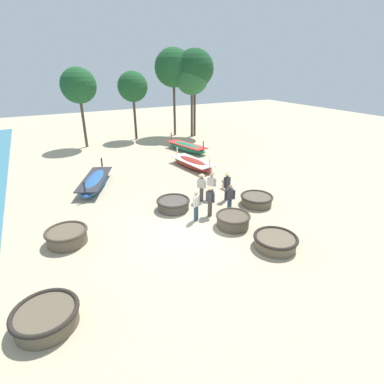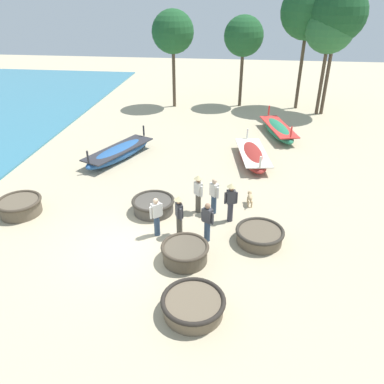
{
  "view_description": "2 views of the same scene",
  "coord_description": "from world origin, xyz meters",
  "px_view_note": "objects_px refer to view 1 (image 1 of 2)",
  "views": [
    {
      "loc": [
        -5.34,
        -10.65,
        7.17
      ],
      "look_at": [
        1.54,
        2.27,
        0.83
      ],
      "focal_mm": 28.0,
      "sensor_mm": 36.0,
      "label": 1
    },
    {
      "loc": [
        3.68,
        -10.55,
        8.2
      ],
      "look_at": [
        2.05,
        2.77,
        0.82
      ],
      "focal_mm": 35.0,
      "sensor_mm": 36.0,
      "label": 2
    }
  ],
  "objects_px": {
    "coracle_weathered": "(67,236)",
    "fisherman_standing_left": "(230,198)",
    "fisherman_hauling": "(196,205)",
    "fisherman_with_hat": "(202,185)",
    "coracle_center": "(173,204)",
    "fisherman_standing_right": "(227,184)",
    "long_boat_green_hull": "(95,182)",
    "coracle_far_right": "(46,317)",
    "coracle_far_left": "(275,241)",
    "long_boat_ochre_hull": "(186,147)",
    "tree_center": "(133,87)",
    "tree_right_mid": "(195,69)",
    "fisherman_crouching": "(212,185)",
    "tree_rightmost": "(78,86)",
    "coracle_front_right": "(257,200)",
    "long_boat_white_hull": "(192,163)",
    "fisherman_by_coracle": "(210,199)",
    "dog": "(225,183)",
    "coracle_upturned": "(233,220)",
    "tree_left_mid": "(174,68)",
    "tree_tall_back": "(192,78)"
  },
  "relations": [
    {
      "from": "fisherman_with_hat",
      "to": "tree_center",
      "type": "bearing_deg",
      "value": 84.56
    },
    {
      "from": "coracle_far_left",
      "to": "coracle_front_right",
      "type": "height_order",
      "value": "coracle_front_right"
    },
    {
      "from": "fisherman_hauling",
      "to": "dog",
      "type": "xyz_separation_m",
      "value": [
        3.47,
        2.66,
        -0.46
      ]
    },
    {
      "from": "coracle_upturned",
      "to": "fisherman_by_coracle",
      "type": "xyz_separation_m",
      "value": [
        -0.41,
        1.44,
        0.62
      ]
    },
    {
      "from": "tree_center",
      "to": "coracle_far_left",
      "type": "bearing_deg",
      "value": -92.88
    },
    {
      "from": "coracle_upturned",
      "to": "tree_rightmost",
      "type": "bearing_deg",
      "value": 100.41
    },
    {
      "from": "tree_rightmost",
      "to": "fisherman_standing_left",
      "type": "bearing_deg",
      "value": -76.83
    },
    {
      "from": "fisherman_standing_left",
      "to": "tree_left_mid",
      "type": "height_order",
      "value": "tree_left_mid"
    },
    {
      "from": "fisherman_with_hat",
      "to": "tree_rightmost",
      "type": "height_order",
      "value": "tree_rightmost"
    },
    {
      "from": "coracle_far_left",
      "to": "long_boat_ochre_hull",
      "type": "relative_size",
      "value": 0.39
    },
    {
      "from": "long_boat_white_hull",
      "to": "long_boat_green_hull",
      "type": "bearing_deg",
      "value": -175.82
    },
    {
      "from": "fisherman_by_coracle",
      "to": "fisherman_with_hat",
      "type": "xyz_separation_m",
      "value": [
        0.51,
        1.75,
        0.0
      ]
    },
    {
      "from": "coracle_far_left",
      "to": "coracle_center",
      "type": "distance_m",
      "value": 5.74
    },
    {
      "from": "fisherman_crouching",
      "to": "coracle_upturned",
      "type": "bearing_deg",
      "value": -103.22
    },
    {
      "from": "coracle_far_right",
      "to": "fisherman_standing_left",
      "type": "bearing_deg",
      "value": 21.39
    },
    {
      "from": "fisherman_by_coracle",
      "to": "tree_rightmost",
      "type": "bearing_deg",
      "value": 99.95
    },
    {
      "from": "coracle_weathered",
      "to": "fisherman_crouching",
      "type": "height_order",
      "value": "fisherman_crouching"
    },
    {
      "from": "coracle_far_left",
      "to": "fisherman_crouching",
      "type": "xyz_separation_m",
      "value": [
        0.19,
        5.46,
        0.54
      ]
    },
    {
      "from": "coracle_upturned",
      "to": "fisherman_crouching",
      "type": "distance_m",
      "value": 3.29
    },
    {
      "from": "coracle_front_right",
      "to": "long_boat_white_hull",
      "type": "height_order",
      "value": "long_boat_white_hull"
    },
    {
      "from": "tree_right_mid",
      "to": "tree_tall_back",
      "type": "height_order",
      "value": "tree_right_mid"
    },
    {
      "from": "fisherman_crouching",
      "to": "fisherman_by_coracle",
      "type": "xyz_separation_m",
      "value": [
        -1.15,
        -1.73,
        0.12
      ]
    },
    {
      "from": "coracle_far_right",
      "to": "tree_center",
      "type": "bearing_deg",
      "value": 65.35
    },
    {
      "from": "coracle_weathered",
      "to": "fisherman_standing_left",
      "type": "distance_m",
      "value": 7.84
    },
    {
      "from": "fisherman_hauling",
      "to": "fisherman_with_hat",
      "type": "distance_m",
      "value": 2.27
    },
    {
      "from": "long_boat_green_hull",
      "to": "fisherman_by_coracle",
      "type": "xyz_separation_m",
      "value": [
        4.32,
        -6.69,
        0.61
      ]
    },
    {
      "from": "long_boat_green_hull",
      "to": "tree_rightmost",
      "type": "relative_size",
      "value": 0.71
    },
    {
      "from": "coracle_far_left",
      "to": "coracle_center",
      "type": "bearing_deg",
      "value": 113.47
    },
    {
      "from": "coracle_far_left",
      "to": "fisherman_by_coracle",
      "type": "bearing_deg",
      "value": 104.44
    },
    {
      "from": "long_boat_ochre_hull",
      "to": "fisherman_standing_right",
      "type": "height_order",
      "value": "fisherman_standing_right"
    },
    {
      "from": "long_boat_green_hull",
      "to": "coracle_far_right",
      "type": "bearing_deg",
      "value": -108.71
    },
    {
      "from": "coracle_upturned",
      "to": "fisherman_crouching",
      "type": "bearing_deg",
      "value": 76.78
    },
    {
      "from": "fisherman_standing_left",
      "to": "fisherman_standing_right",
      "type": "bearing_deg",
      "value": 61.12
    },
    {
      "from": "coracle_far_left",
      "to": "fisherman_with_hat",
      "type": "height_order",
      "value": "fisherman_with_hat"
    },
    {
      "from": "long_boat_ochre_hull",
      "to": "dog",
      "type": "height_order",
      "value": "long_boat_ochre_hull"
    },
    {
      "from": "coracle_center",
      "to": "tree_right_mid",
      "type": "xyz_separation_m",
      "value": [
        9.34,
        14.87,
        6.31
      ]
    },
    {
      "from": "fisherman_with_hat",
      "to": "dog",
      "type": "distance_m",
      "value": 2.36
    },
    {
      "from": "fisherman_hauling",
      "to": "tree_center",
      "type": "distance_m",
      "value": 18.64
    },
    {
      "from": "long_boat_white_hull",
      "to": "coracle_center",
      "type": "bearing_deg",
      "value": -126.29
    },
    {
      "from": "tree_center",
      "to": "tree_right_mid",
      "type": "bearing_deg",
      "value": -13.56
    },
    {
      "from": "coracle_center",
      "to": "fisherman_standing_right",
      "type": "relative_size",
      "value": 1.06
    },
    {
      "from": "coracle_center",
      "to": "dog",
      "type": "relative_size",
      "value": 2.59
    },
    {
      "from": "fisherman_with_hat",
      "to": "tree_right_mid",
      "type": "height_order",
      "value": "tree_right_mid"
    },
    {
      "from": "coracle_far_right",
      "to": "fisherman_crouching",
      "type": "distance_m",
      "value": 10.51
    },
    {
      "from": "tree_center",
      "to": "fisherman_with_hat",
      "type": "bearing_deg",
      "value": -95.44
    },
    {
      "from": "long_boat_green_hull",
      "to": "long_boat_white_hull",
      "type": "xyz_separation_m",
      "value": [
        7.16,
        0.52,
        -0.03
      ]
    },
    {
      "from": "coracle_center",
      "to": "coracle_weathered",
      "type": "height_order",
      "value": "coracle_weathered"
    },
    {
      "from": "fisherman_standing_left",
      "to": "fisherman_hauling",
      "type": "height_order",
      "value": "same"
    },
    {
      "from": "coracle_upturned",
      "to": "dog",
      "type": "distance_m",
      "value": 4.6
    },
    {
      "from": "fisherman_hauling",
      "to": "tree_rightmost",
      "type": "height_order",
      "value": "tree_rightmost"
    }
  ]
}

